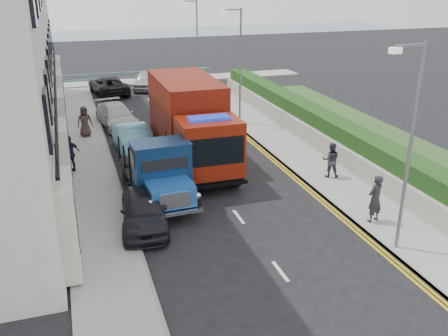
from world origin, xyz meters
TOP-DOWN VIEW (x-y plane):
  - ground at (0.00, 0.00)m, footprint 120.00×120.00m
  - pavement_west at (-5.20, 9.00)m, footprint 2.40×38.00m
  - pavement_east at (5.30, 9.00)m, footprint 2.60×38.00m
  - promenade at (0.00, 29.00)m, footprint 30.00×2.50m
  - sea_plane at (0.00, 60.00)m, footprint 120.00×120.00m
  - garden_east at (7.21, 9.00)m, footprint 1.45×28.00m
  - seafront_railing at (0.00, 28.20)m, footprint 13.00×0.08m
  - lamp_near at (4.18, -2.00)m, footprint 1.23×0.18m
  - lamp_mid at (4.18, 14.00)m, footprint 1.23×0.18m
  - lamp_far at (4.18, 24.00)m, footprint 1.23×0.18m
  - bedford_lorry at (-2.60, 4.14)m, footprint 2.51×5.77m
  - red_lorry at (-0.30, 8.14)m, footprint 2.73×7.91m
  - parked_car_front at (-3.60, 2.38)m, footprint 2.16×4.32m
  - parked_car_mid at (-2.79, 10.50)m, footprint 1.81×4.58m
  - parked_car_rear at (-3.06, 16.02)m, footprint 2.51×4.86m
  - seafront_car_left at (-2.62, 25.15)m, footprint 3.00×5.33m
  - seafront_car_right at (0.50, 26.17)m, footprint 2.93×4.61m
  - pedestrian_east_near at (4.63, -0.09)m, footprint 0.78×0.63m
  - pedestrian_east_far at (5.27, 4.36)m, footprint 0.98×0.89m
  - pedestrian_west_near at (-6.00, 8.62)m, footprint 1.09×1.01m
  - pedestrian_west_far at (-5.04, 14.09)m, footprint 0.94×0.69m

SIDE VIEW (x-z plane):
  - ground at x=0.00m, z-range 0.00..0.00m
  - sea_plane at x=0.00m, z-range 0.00..0.00m
  - pavement_west at x=-5.20m, z-range 0.00..0.12m
  - pavement_east at x=5.30m, z-range 0.00..0.12m
  - promenade at x=0.00m, z-range 0.00..0.12m
  - seafront_railing at x=0.00m, z-range 0.03..1.14m
  - parked_car_rear at x=-3.06m, z-range 0.00..1.35m
  - seafront_car_left at x=-2.62m, z-range 0.00..1.41m
  - parked_car_front at x=-3.60m, z-range 0.00..1.41m
  - seafront_car_right at x=0.50m, z-range 0.00..1.46m
  - parked_car_mid at x=-2.79m, z-range 0.00..1.48m
  - garden_east at x=7.21m, z-range 0.02..1.77m
  - pedestrian_east_far at x=5.27m, z-range 0.12..1.75m
  - pedestrian_west_far at x=-5.04m, z-range 0.12..1.87m
  - pedestrian_west_near at x=-6.00m, z-range 0.12..1.92m
  - pedestrian_east_near at x=4.63m, z-range 0.12..1.98m
  - bedford_lorry at x=-2.60m, z-range -0.11..2.57m
  - red_lorry at x=-0.30m, z-range 0.13..4.27m
  - lamp_near at x=4.18m, z-range 0.50..7.50m
  - lamp_mid at x=4.18m, z-range 0.50..7.50m
  - lamp_far at x=4.18m, z-range 0.50..7.50m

